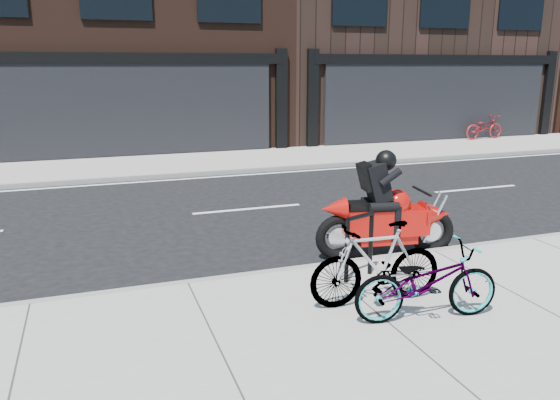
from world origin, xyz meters
name	(u,v)px	position (x,y,z in m)	size (l,w,h in m)	color
ground	(278,236)	(0.00, 0.00, 0.00)	(120.00, 120.00, 0.00)	black
sidewalk_near	(442,374)	(0.00, -5.00, 0.07)	(60.00, 6.00, 0.13)	gray
sidewalk_far	(197,163)	(0.00, 7.75, 0.07)	(60.00, 3.50, 0.13)	gray
bike_rack	(359,241)	(0.30, -2.60, 0.68)	(0.52, 0.24, 0.93)	black
bicycle_front	(427,282)	(0.46, -4.00, 0.59)	(0.61, 1.76, 0.92)	gray
bicycle_rear	(376,263)	(0.12, -3.41, 0.66)	(0.49, 1.75, 1.05)	gray
motorcycle	(393,213)	(1.41, -1.62, 0.72)	(2.36, 0.82, 1.77)	black
bicycle_far	(484,127)	(11.93, 9.00, 0.61)	(0.63, 1.81, 0.95)	maroon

